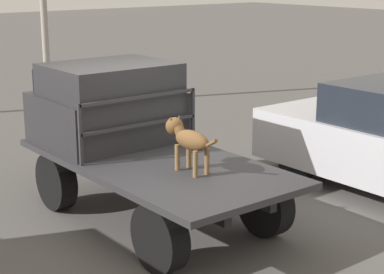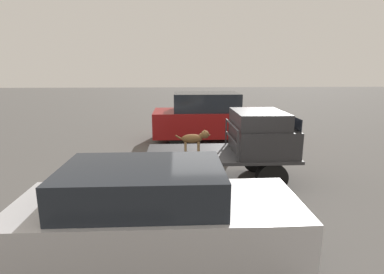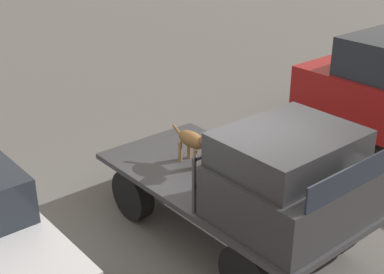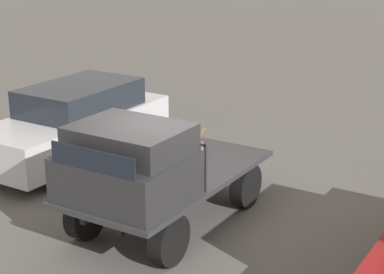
{
  "view_description": "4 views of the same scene",
  "coord_description": "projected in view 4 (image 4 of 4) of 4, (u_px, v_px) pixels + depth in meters",
  "views": [
    {
      "loc": [
        -6.35,
        4.43,
        3.14
      ],
      "look_at": [
        -0.73,
        -0.03,
        1.26
      ],
      "focal_mm": 60.0,
      "sensor_mm": 36.0,
      "label": 1
    },
    {
      "loc": [
        -1.09,
        -7.61,
        3.02
      ],
      "look_at": [
        -0.73,
        -0.03,
        1.26
      ],
      "focal_mm": 28.0,
      "sensor_mm": 36.0,
      "label": 2
    },
    {
      "loc": [
        4.63,
        -4.52,
        4.43
      ],
      "look_at": [
        -0.73,
        -0.03,
        1.26
      ],
      "focal_mm": 50.0,
      "sensor_mm": 36.0,
      "label": 3
    },
    {
      "loc": [
        8.04,
        5.42,
        4.63
      ],
      "look_at": [
        -0.73,
        -0.03,
        1.26
      ],
      "focal_mm": 60.0,
      "sensor_mm": 36.0,
      "label": 4
    }
  ],
  "objects": [
    {
      "name": "flatbed_truck",
      "position": [
        170.0,
        188.0,
        10.46
      ],
      "size": [
        3.85,
        1.88,
        0.83
      ],
      "color": "black",
      "rests_on": "ground"
    },
    {
      "name": "truck_headboard",
      "position": [
        158.0,
        150.0,
        9.98
      ],
      "size": [
        0.04,
        1.76,
        0.76
      ],
      "color": "#2D2D30",
      "rests_on": "flatbed_truck"
    },
    {
      "name": "truck_cab",
      "position": [
        128.0,
        164.0,
        9.35
      ],
      "size": [
        1.5,
        1.76,
        1.09
      ],
      "color": "#28282B",
      "rests_on": "flatbed_truck"
    },
    {
      "name": "dog",
      "position": [
        189.0,
        140.0,
        10.79
      ],
      "size": [
        0.93,
        0.23,
        0.63
      ],
      "rotation": [
        0.0,
        0.0,
        0.1
      ],
      "color": "brown",
      "rests_on": "flatbed_truck"
    },
    {
      "name": "parked_sedan",
      "position": [
        76.0,
        123.0,
        13.25
      ],
      "size": [
        4.41,
        1.73,
        1.58
      ],
      "rotation": [
        0.0,
        0.0,
        -0.04
      ],
      "color": "black",
      "rests_on": "ground"
    },
    {
      "name": "ground_plane",
      "position": [
        170.0,
        221.0,
        10.65
      ],
      "size": [
        80.0,
        80.0,
        0.0
      ],
      "primitive_type": "plane",
      "color": "#514F4C"
    }
  ]
}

